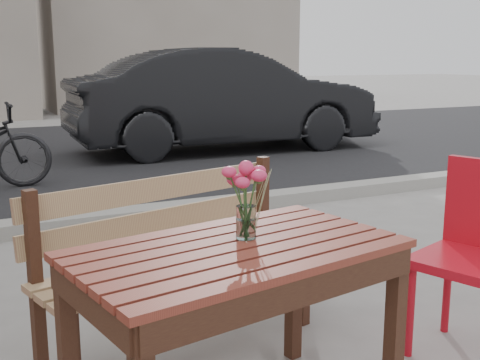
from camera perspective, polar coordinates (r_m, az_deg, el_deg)
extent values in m
cube|color=black|center=(9.06, -19.23, 2.04)|extent=(30.00, 8.00, 0.00)
cube|color=gray|center=(5.18, -13.47, -3.67)|extent=(30.00, 0.25, 0.12)
cube|color=gray|center=(18.02, -6.84, 16.52)|extent=(7.00, 3.00, 6.00)
cube|color=maroon|center=(2.17, -0.30, -6.61)|extent=(1.27, 0.87, 0.03)
cube|color=black|center=(2.46, 14.45, -13.85)|extent=(0.07, 0.07, 0.69)
cube|color=black|center=(2.32, -16.02, -15.49)|extent=(0.07, 0.07, 0.69)
cube|color=black|center=(2.83, 5.13, -10.07)|extent=(0.07, 0.07, 0.69)
cube|color=#986C4E|center=(2.84, -5.20, -7.76)|extent=(1.46, 0.71, 0.03)
cube|color=#986C4E|center=(2.94, -7.67, -2.33)|extent=(1.38, 0.37, 0.38)
cube|color=black|center=(3.20, 6.20, -9.68)|extent=(0.06, 0.06, 0.46)
cube|color=black|center=(2.70, -18.68, -9.86)|extent=(0.06, 0.06, 0.86)
cube|color=black|center=(3.35, 2.26, -5.07)|extent=(0.06, 0.06, 0.86)
cube|color=#AB0D1A|center=(2.98, 20.92, -7.31)|extent=(0.57, 0.57, 0.04)
cylinder|color=#AB0D1A|center=(2.98, 15.84, -11.92)|extent=(0.04, 0.04, 0.44)
cylinder|color=#AB0D1A|center=(3.29, 19.03, -9.90)|extent=(0.04, 0.04, 0.44)
cylinder|color=white|center=(2.24, 0.57, -4.03)|extent=(0.07, 0.07, 0.12)
cylinder|color=#34612D|center=(2.22, 0.57, -2.48)|extent=(0.04, 0.04, 0.25)
imported|color=black|center=(9.21, -1.54, 7.60)|extent=(4.70, 1.82, 1.53)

